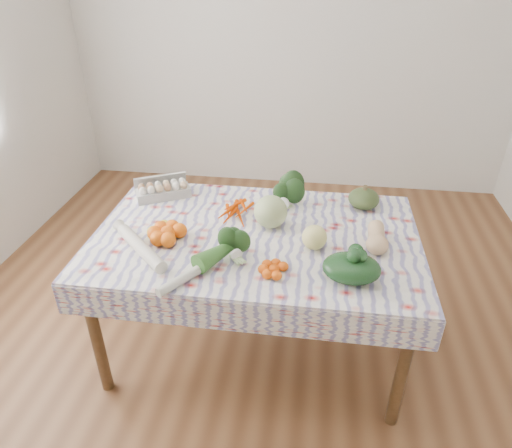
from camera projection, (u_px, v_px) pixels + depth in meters
The scene contains 17 objects.
ground at pixel (256, 341), 2.74m from camera, with size 4.50×4.50×0.00m, color brown.
wall_back at pixel (293, 34), 3.93m from camera, with size 4.00×0.04×2.80m, color silver.
dining_table at pixel (256, 247), 2.39m from camera, with size 1.60×1.00×0.75m.
tablecloth at pixel (256, 235), 2.35m from camera, with size 1.66×1.06×0.01m, color white.
egg_carton at pixel (163, 191), 2.67m from camera, with size 0.31×0.12×0.08m, color #B4B4AF.
carrot_bunch at pixel (235, 211), 2.51m from camera, with size 0.21×0.19×0.04m, color #DB4200.
kale_bunch at pixel (288, 194), 2.56m from camera, with size 0.17×0.15×0.15m, color #1C3C18.
kabocha_squash at pixel (364, 199), 2.56m from camera, with size 0.17×0.17×0.11m, color #3C5026.
cabbage at pixel (271, 212), 2.37m from camera, with size 0.17×0.17×0.17m, color #A8BB79.
butternut_squash at pixel (377, 237), 2.22m from camera, with size 0.11×0.23×0.11m, color #D9AE7C.
orange_cluster at pixel (167, 233), 2.27m from camera, with size 0.25×0.25×0.08m, color #FF660D.
broccoli at pixel (232, 247), 2.15m from camera, with size 0.14×0.14×0.10m, color #22491B.
mandarin_cluster at pixel (274, 269), 2.05m from camera, with size 0.16×0.16×0.05m, color #F25A0B.
grapefruit at pixel (314, 237), 2.20m from camera, with size 0.12×0.12×0.12m, color #E6DF7C.
spinach_bag at pixel (352, 268), 1.99m from camera, with size 0.26×0.21×0.11m, color black.
daikon at pixel (141, 248), 2.18m from camera, with size 0.06×0.06×0.43m, color beige.
leek at pixel (196, 270), 2.04m from camera, with size 0.05×0.05×0.42m, color beige.
Camera 1 is at (0.28, -1.97, 2.01)m, focal length 32.00 mm.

